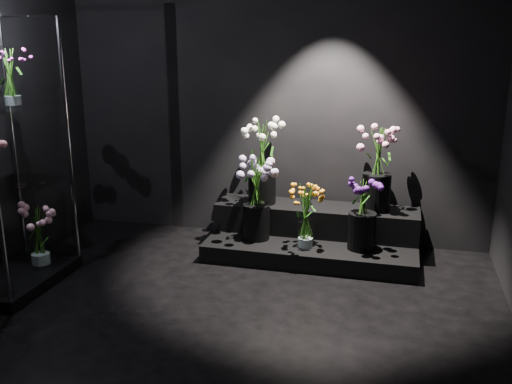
% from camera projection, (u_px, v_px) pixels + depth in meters
% --- Properties ---
extents(floor, '(4.00, 4.00, 0.00)m').
position_uv_depth(floor, '(208.00, 334.00, 3.77)').
color(floor, black).
rests_on(floor, ground).
extents(wall_back, '(4.00, 0.00, 4.00)m').
position_uv_depth(wall_back, '(275.00, 92.00, 5.26)').
color(wall_back, black).
rests_on(wall_back, floor).
extents(display_riser, '(1.84, 0.82, 0.41)m').
position_uv_depth(display_riser, '(314.00, 234.00, 5.15)').
color(display_riser, black).
rests_on(display_riser, floor).
extents(display_case, '(0.56, 0.93, 2.05)m').
position_uv_depth(display_case, '(5.00, 158.00, 4.25)').
color(display_case, black).
rests_on(display_case, floor).
extents(bouquet_orange_bells, '(0.28, 0.28, 0.57)m').
position_uv_depth(bouquet_orange_bells, '(306.00, 215.00, 4.82)').
color(bouquet_orange_bells, white).
rests_on(bouquet_orange_bells, display_riser).
extents(bouquet_lilac, '(0.36, 0.36, 0.72)m').
position_uv_depth(bouquet_lilac, '(256.00, 194.00, 4.98)').
color(bouquet_lilac, black).
rests_on(bouquet_lilac, display_riser).
extents(bouquet_purple, '(0.39, 0.39, 0.63)m').
position_uv_depth(bouquet_purple, '(363.00, 210.00, 4.76)').
color(bouquet_purple, black).
rests_on(bouquet_purple, display_riser).
extents(bouquet_cream_roses, '(0.46, 0.46, 0.77)m').
position_uv_depth(bouquet_cream_roses, '(262.00, 158.00, 5.16)').
color(bouquet_cream_roses, black).
rests_on(bouquet_cream_roses, display_riser).
extents(bouquet_pink_roses, '(0.42, 0.42, 0.73)m').
position_uv_depth(bouquet_pink_roses, '(378.00, 164.00, 4.95)').
color(bouquet_pink_roses, black).
rests_on(bouquet_pink_roses, display_riser).
extents(bouquet_case_magenta, '(0.25, 0.25, 0.42)m').
position_uv_depth(bouquet_case_magenta, '(10.00, 76.00, 4.19)').
color(bouquet_case_magenta, white).
rests_on(bouquet_case_magenta, display_case).
extents(bouquet_case_base_pink, '(0.37, 0.37, 0.48)m').
position_uv_depth(bouquet_case_base_pink, '(38.00, 235.00, 4.62)').
color(bouquet_case_base_pink, white).
rests_on(bouquet_case_base_pink, display_case).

